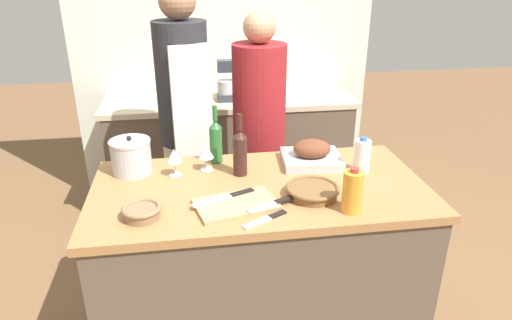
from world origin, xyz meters
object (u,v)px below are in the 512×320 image
Objects in this scene: wicker_basket at (313,190)px; juice_jug at (353,192)px; wine_bottle_dark at (216,140)px; cutting_board at (236,205)px; person_cook_guest at (259,131)px; mixing_bowl at (142,211)px; condiment_bottle_short at (182,90)px; knife_chef at (226,197)px; milk_jug at (362,156)px; person_cook_aproned at (185,119)px; knife_paring at (266,219)px; stock_pot at (131,156)px; knife_bread at (272,204)px; wine_glass_left at (206,152)px; wine_glass_right at (174,156)px; wine_bottle_green at (240,151)px; roasting_pan at (312,155)px; condiment_bottle_extra at (204,85)px; condiment_bottle_tall at (207,93)px; stand_mixer at (229,84)px.

juice_jug is at bearing -50.99° from wicker_basket.
wine_bottle_dark is at bearing 131.47° from juice_jug.
person_cook_guest is at bearing 75.41° from cutting_board.
juice_jug is (0.12, -0.15, 0.07)m from wicker_basket.
condiment_bottle_short is at bearing 84.27° from mixing_bowl.
milk_jug is at bearing 16.24° from knife_chef.
knife_paring is at bearing -93.75° from person_cook_aproned.
stock_pot is at bearing 150.75° from juice_jug.
wicker_basket reaches higher than knife_bread.
mixing_bowl is 0.83× the size of condiment_bottle_short.
stock_pot is at bearing 138.36° from cutting_board.
cutting_board is 1.24× the size of wine_bottle_dark.
wine_glass_left is at bearing -84.53° from condiment_bottle_short.
knife_chef is 1.31× the size of knife_bread.
wine_glass_right is at bearing -115.15° from person_cook_aproned.
knife_bread is at bearing -75.33° from wine_bottle_green.
person_cook_guest is at bearing 73.18° from wine_bottle_green.
juice_jug is at bearing -62.92° from person_cook_guest.
wine_bottle_dark is 0.64m from knife_paring.
knife_chef is 0.17× the size of person_cook_guest.
mixing_bowl reaches higher than cutting_board.
person_cook_aproned is (-0.16, 0.91, 0.06)m from knife_chef.
condiment_bottle_extra reaches higher than roasting_pan.
wine_bottle_green is at bearing 97.03° from knife_paring.
wine_bottle_dark is 1.16m from condiment_bottle_short.
condiment_bottle_short is 1.24× the size of condiment_bottle_extra.
condiment_bottle_extra is (-0.70, 1.55, -0.02)m from milk_jug.
condiment_bottle_tall is (0.01, 1.04, -0.04)m from wine_bottle_dark.
stand_mixer is (0.23, 1.22, 0.03)m from wine_glass_left.
knife_chef is (-0.09, -0.26, -0.10)m from wine_bottle_green.
condiment_bottle_short is (-0.18, 1.57, 0.07)m from knife_chef.
juice_jug is 1.71m from condiment_bottle_tall.
wicker_basket is at bearing -82.04° from stand_mixer.
condiment_bottle_tall is (0.06, 1.13, -0.01)m from wine_glass_left.
condiment_bottle_tall is at bearing 96.88° from knife_bread.
person_cook_guest reaches higher than wine_glass_right.
person_cook_aproned reaches higher than roasting_pan.
condiment_bottle_short is (-0.28, 1.31, -0.03)m from wine_bottle_green.
wine_bottle_green is at bearing 134.41° from juice_jug.
knife_chef is 1.57m from stand_mixer.
person_cook_guest is (-0.40, 0.70, -0.10)m from milk_jug.
wine_glass_left is at bearing 56.24° from mixing_bowl.
person_cook_aproned is at bearing -100.38° from condiment_bottle_extra.
wine_bottle_dark is at bearing -90.48° from condiment_bottle_tall.
stock_pot is 1.43× the size of wine_glass_right.
wine_glass_right is 0.61m from knife_paring.
wine_bottle_green reaches higher than knife_paring.
wine_glass_left is 1.41m from condiment_bottle_extra.
stand_mixer is (-0.34, 1.72, 0.03)m from juice_jug.
condiment_bottle_extra is at bearing 93.93° from wine_bottle_green.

